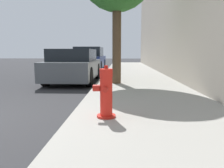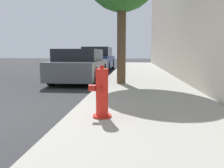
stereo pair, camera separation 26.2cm
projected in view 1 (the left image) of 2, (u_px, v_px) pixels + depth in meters
name	position (u px, v px, depth m)	size (l,w,h in m)	color
sidewalk_slab	(160.00, 125.00, 3.35)	(2.90, 40.00, 0.14)	#99968E
fire_hydrant	(106.00, 94.00, 3.49)	(0.37, 0.39, 0.84)	red
parked_car_near	(74.00, 66.00, 8.76)	(1.75, 3.96, 1.31)	#4C5156
parked_car_mid	(90.00, 59.00, 14.35)	(1.80, 4.57, 1.52)	navy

